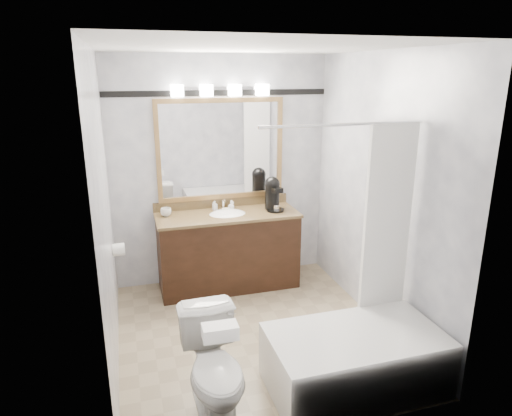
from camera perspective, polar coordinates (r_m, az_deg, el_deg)
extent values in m
cube|color=gray|center=(4.37, -0.29, -15.38)|extent=(2.40, 2.60, 0.01)
cube|color=white|center=(3.71, -0.35, 19.58)|extent=(2.40, 2.60, 0.01)
cube|color=white|center=(5.08, -4.41, 4.54)|extent=(2.40, 0.01, 2.50)
cube|color=white|center=(2.70, 7.45, -6.82)|extent=(2.40, 0.01, 2.50)
cube|color=white|center=(3.72, -18.44, -0.88)|extent=(0.01, 2.60, 2.50)
cube|color=white|center=(4.33, 15.18, 1.84)|extent=(0.01, 2.60, 2.50)
cube|color=black|center=(5.06, -3.50, -5.46)|extent=(1.50, 0.55, 0.82)
cube|color=#9C7C4A|center=(4.92, -3.59, -0.87)|extent=(1.53, 0.58, 0.03)
cube|color=#9C7C4A|center=(5.15, -4.28, 0.69)|extent=(1.53, 0.03, 0.10)
ellipsoid|color=white|center=(4.92, -3.59, -1.04)|extent=(0.44, 0.34, 0.14)
cube|color=#AC834D|center=(4.95, -4.55, 13.27)|extent=(1.40, 0.04, 0.05)
cube|color=#AC834D|center=(5.13, -4.28, 1.48)|extent=(1.40, 0.04, 0.05)
cube|color=#AC834D|center=(4.92, -12.17, 6.77)|extent=(0.05, 0.04, 1.00)
cube|color=#AC834D|center=(5.19, 2.95, 7.64)|extent=(0.05, 0.04, 1.00)
cube|color=white|center=(5.02, -4.43, 7.29)|extent=(1.30, 0.01, 1.00)
cube|color=silver|center=(4.94, -4.56, 14.72)|extent=(0.90, 0.05, 0.03)
cube|color=white|center=(4.82, -9.84, 14.24)|extent=(0.12, 0.12, 0.12)
cube|color=white|center=(4.86, -6.21, 14.40)|extent=(0.12, 0.12, 0.12)
cube|color=white|center=(4.92, -2.67, 14.51)|extent=(0.12, 0.12, 0.12)
cube|color=white|center=(5.00, 0.78, 14.56)|extent=(0.12, 0.12, 0.12)
cube|color=black|center=(4.96, -4.61, 14.15)|extent=(2.40, 0.01, 0.06)
cube|color=white|center=(3.71, 12.22, -18.07)|extent=(1.30, 0.72, 0.45)
cylinder|color=silver|center=(3.42, 10.97, 10.20)|extent=(1.30, 0.02, 0.02)
cube|color=white|center=(3.78, 16.07, -1.60)|extent=(0.40, 0.04, 1.55)
cylinder|color=white|center=(4.53, -16.79, -5.00)|extent=(0.11, 0.12, 0.12)
imported|color=white|center=(3.32, -5.10, -19.41)|extent=(0.42, 0.73, 0.73)
cube|color=white|center=(2.93, -4.51, -15.15)|extent=(0.23, 0.13, 0.09)
cylinder|color=black|center=(5.00, 2.41, -0.24)|extent=(0.19, 0.19, 0.02)
cylinder|color=black|center=(5.01, 2.02, 1.46)|extent=(0.16, 0.16, 0.28)
sphere|color=black|center=(4.98, 2.04, 3.00)|extent=(0.17, 0.17, 0.17)
cube|color=black|center=(4.92, 2.58, 2.26)|extent=(0.13, 0.13, 0.05)
cylinder|color=silver|center=(4.97, 2.55, 0.05)|extent=(0.06, 0.06, 0.06)
imported|color=white|center=(4.90, -11.19, -0.51)|extent=(0.13, 0.13, 0.09)
imported|color=white|center=(5.04, -5.18, 0.32)|extent=(0.05, 0.06, 0.10)
imported|color=white|center=(5.05, -3.13, 0.31)|extent=(0.08, 0.08, 0.09)
cube|color=beige|center=(5.02, -3.80, -0.17)|extent=(0.09, 0.06, 0.02)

